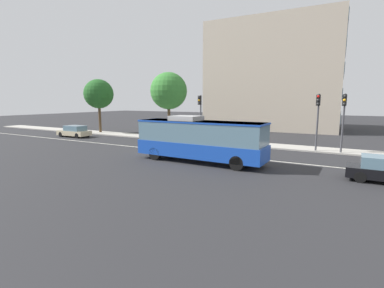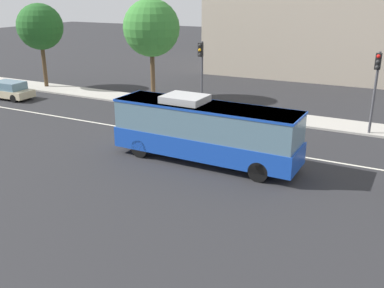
% 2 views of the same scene
% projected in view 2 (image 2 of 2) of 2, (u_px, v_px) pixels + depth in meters
% --- Properties ---
extents(ground_plane, '(160.00, 160.00, 0.00)m').
position_uv_depth(ground_plane, '(175.00, 136.00, 27.36)').
color(ground_plane, '#28282B').
extents(sidewalk_kerb, '(80.00, 2.84, 0.14)m').
position_uv_depth(sidewalk_kerb, '(219.00, 110.00, 33.11)').
color(sidewalk_kerb, '#B2ADA3').
rests_on(sidewalk_kerb, ground_plane).
extents(lane_centre_line, '(76.00, 0.16, 0.01)m').
position_uv_depth(lane_centre_line, '(175.00, 136.00, 27.36)').
color(lane_centre_line, silver).
rests_on(lane_centre_line, ground_plane).
extents(transit_bus, '(10.05, 2.69, 3.46)m').
position_uv_depth(transit_bus, '(205.00, 129.00, 22.69)').
color(transit_bus, '#1947B7').
rests_on(transit_bus, ground_plane).
extents(sedan_beige, '(4.54, 1.91, 1.46)m').
position_uv_depth(sedan_beige, '(8.00, 90.00, 36.60)').
color(sedan_beige, '#C6B793').
rests_on(sedan_beige, ground_plane).
extents(traffic_light_near_corner, '(0.33, 0.62, 5.20)m').
position_uv_depth(traffic_light_near_corner, '(201.00, 65.00, 31.40)').
color(traffic_light_near_corner, '#47474C').
rests_on(traffic_light_near_corner, ground_plane).
extents(traffic_light_mid_block, '(0.34, 0.62, 5.20)m').
position_uv_depth(traffic_light_mid_block, '(376.00, 79.00, 26.27)').
color(traffic_light_mid_block, '#47474C').
rests_on(traffic_light_mid_block, ground_plane).
extents(street_tree_kerbside_left, '(4.54, 4.54, 8.07)m').
position_uv_depth(street_tree_kerbside_left, '(151.00, 28.00, 34.79)').
color(street_tree_kerbside_left, '#4C3823').
rests_on(street_tree_kerbside_left, ground_plane).
extents(street_tree_kerbside_centre, '(4.09, 4.09, 7.60)m').
position_uv_depth(street_tree_kerbside_centre, '(40.00, 27.00, 39.19)').
color(street_tree_kerbside_centre, '#4C3823').
rests_on(street_tree_kerbside_centre, ground_plane).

